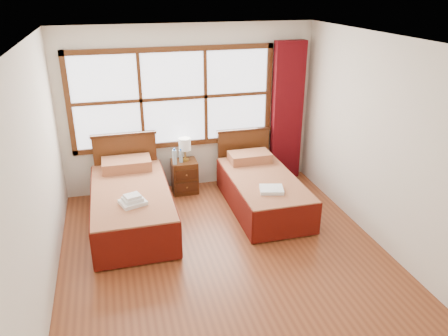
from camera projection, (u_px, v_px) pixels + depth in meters
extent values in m
plane|color=brown|center=(227.00, 258.00, 5.39)|extent=(4.50, 4.50, 0.00)
plane|color=white|center=(227.00, 41.00, 4.37)|extent=(4.50, 4.50, 0.00)
plane|color=silver|center=(190.00, 109.00, 6.88)|extent=(4.00, 0.00, 4.00)
plane|color=silver|center=(36.00, 180.00, 4.41)|extent=(0.00, 4.50, 4.50)
plane|color=silver|center=(384.00, 145.00, 5.35)|extent=(0.00, 4.50, 4.50)
cube|color=white|center=(174.00, 98.00, 6.71)|extent=(3.00, 0.02, 1.40)
cube|color=#4C2610|center=(176.00, 144.00, 6.99)|extent=(3.16, 0.06, 0.08)
cube|color=#4C2610|center=(172.00, 49.00, 6.41)|extent=(3.16, 0.06, 0.08)
cube|color=#4C2610|center=(69.00, 105.00, 6.33)|extent=(0.08, 0.06, 1.56)
cube|color=#4C2610|center=(268.00, 92.00, 7.06)|extent=(0.08, 0.06, 1.56)
cube|color=#4C2610|center=(141.00, 101.00, 6.58)|extent=(0.05, 0.05, 1.40)
cube|color=#4C2610|center=(206.00, 96.00, 6.81)|extent=(0.05, 0.05, 1.40)
cube|color=#4C2610|center=(174.00, 98.00, 6.70)|extent=(3.00, 0.05, 0.05)
cube|color=#5A090E|center=(287.00, 112.00, 7.18)|extent=(0.50, 0.16, 2.30)
cube|color=#381A0B|center=(133.00, 215.00, 6.08)|extent=(0.92, 1.83, 0.30)
cube|color=maroon|center=(131.00, 198.00, 5.98)|extent=(1.03, 2.03, 0.25)
cube|color=#5B1109|center=(93.00, 212.00, 5.91)|extent=(0.03, 2.03, 0.51)
cube|color=#5B1109|center=(169.00, 203.00, 6.16)|extent=(0.03, 2.03, 0.51)
cube|color=#5B1109|center=(138.00, 247.00, 5.14)|extent=(1.03, 0.03, 0.51)
cube|color=maroon|center=(127.00, 164.00, 6.55)|extent=(0.72, 0.42, 0.16)
cube|color=#4C2610|center=(126.00, 165.00, 6.85)|extent=(0.96, 0.06, 1.00)
cube|color=#381A0B|center=(123.00, 134.00, 6.65)|extent=(1.00, 0.08, 0.04)
cube|color=#381A0B|center=(263.00, 200.00, 6.54)|extent=(0.84, 1.67, 0.27)
cube|color=maroon|center=(263.00, 185.00, 6.45)|extent=(0.94, 1.85, 0.23)
cube|color=#5B1109|center=(233.00, 197.00, 6.39)|extent=(0.03, 1.85, 0.46)
cube|color=#5B1109|center=(292.00, 189.00, 6.61)|extent=(0.03, 1.85, 0.46)
cube|color=#5B1109|center=(287.00, 223.00, 5.68)|extent=(0.94, 0.03, 0.46)
cube|color=maroon|center=(250.00, 157.00, 6.97)|extent=(0.65, 0.38, 0.15)
cube|color=#4C2610|center=(243.00, 156.00, 7.32)|extent=(0.87, 0.06, 0.91)
cube|color=#381A0B|center=(244.00, 130.00, 7.14)|extent=(0.91, 0.08, 0.04)
cube|color=#4C2610|center=(185.00, 176.00, 7.02)|extent=(0.40, 0.35, 0.53)
cube|color=#381A0B|center=(187.00, 187.00, 6.90)|extent=(0.35, 0.02, 0.16)
cube|color=#381A0B|center=(186.00, 175.00, 6.81)|extent=(0.35, 0.02, 0.16)
sphere|color=olive|center=(187.00, 188.00, 6.88)|extent=(0.03, 0.03, 0.03)
sphere|color=olive|center=(187.00, 175.00, 6.80)|extent=(0.03, 0.03, 0.03)
cube|color=white|center=(133.00, 202.00, 5.53)|extent=(0.37, 0.35, 0.05)
cube|color=white|center=(133.00, 199.00, 5.52)|extent=(0.28, 0.26, 0.04)
cube|color=white|center=(132.00, 196.00, 5.50)|extent=(0.23, 0.21, 0.04)
cube|color=white|center=(271.00, 189.00, 5.99)|extent=(0.38, 0.35, 0.05)
cylinder|color=gold|center=(185.00, 160.00, 6.95)|extent=(0.12, 0.12, 0.02)
cylinder|color=gold|center=(185.00, 154.00, 6.91)|extent=(0.03, 0.03, 0.16)
cylinder|color=silver|center=(185.00, 144.00, 6.84)|extent=(0.19, 0.19, 0.19)
cylinder|color=#AACCDB|center=(175.00, 157.00, 6.76)|extent=(0.07, 0.07, 0.23)
cylinder|color=blue|center=(174.00, 149.00, 6.71)|extent=(0.03, 0.03, 0.03)
cylinder|color=#AACCDB|center=(181.00, 156.00, 6.84)|extent=(0.06, 0.06, 0.20)
cylinder|color=blue|center=(181.00, 150.00, 6.80)|extent=(0.03, 0.03, 0.03)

